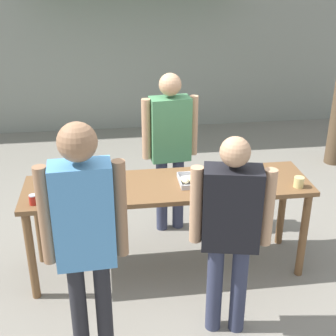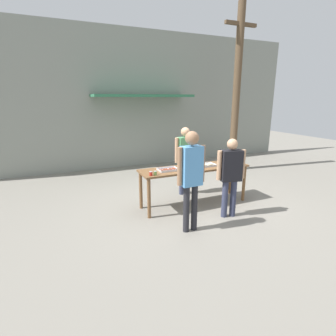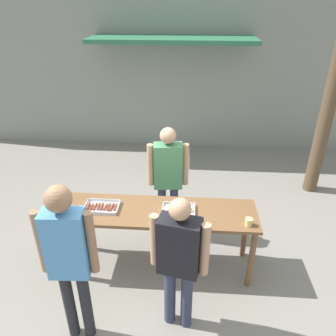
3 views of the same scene
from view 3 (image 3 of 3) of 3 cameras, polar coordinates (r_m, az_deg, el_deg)
name	(u,v)px [view 3 (image 3 of 3)]	position (r m, az deg, el deg)	size (l,w,h in m)	color
ground_plane	(156,264)	(4.52, -2.17, -16.40)	(24.00, 24.00, 0.00)	gray
building_facade_back	(174,44)	(7.25, 1.03, 20.84)	(12.00, 1.11, 4.50)	gray
serving_table	(154,218)	(4.02, -2.37, -8.66)	(2.46, 0.65, 0.86)	brown
food_tray_sausages	(102,207)	(4.07, -11.43, -6.72)	(0.41, 0.28, 0.04)	silver
food_tray_buns	(178,210)	(3.93, 1.69, -7.30)	(0.39, 0.28, 0.06)	silver
condiment_jar_mustard	(58,215)	(4.03, -18.62, -7.68)	(0.06, 0.06, 0.08)	#B22319
condiment_jar_ketchup	(65,215)	(3.99, -17.49, -7.85)	(0.06, 0.06, 0.08)	#567A38
beer_cup	(249,222)	(3.81, 13.90, -9.11)	(0.09, 0.09, 0.09)	#DBC67A
person_server_behind_table	(168,173)	(4.47, 0.00, -0.94)	(0.56, 0.25, 1.66)	#333851
person_customer_holding_hotdog	(68,253)	(3.17, -16.99, -14.02)	(0.54, 0.23, 1.80)	#232328
person_customer_with_cup	(179,256)	(3.25, 1.93, -15.00)	(0.57, 0.30, 1.59)	#333851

